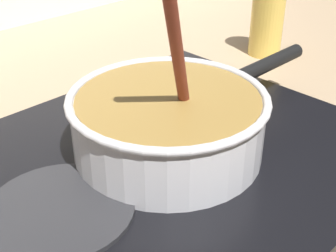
% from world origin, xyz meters
% --- Properties ---
extents(ground, '(2.40, 1.60, 0.04)m').
position_xyz_m(ground, '(0.00, 0.00, -0.02)').
color(ground, '#9E8466').
extents(hob_plate, '(0.56, 0.48, 0.01)m').
position_xyz_m(hob_plate, '(0.03, 0.14, 0.01)').
color(hob_plate, black).
rests_on(hob_plate, ground).
extents(burner_ring, '(0.17, 0.17, 0.01)m').
position_xyz_m(burner_ring, '(0.03, 0.14, 0.02)').
color(burner_ring, '#592D0C').
rests_on(burner_ring, hob_plate).
extents(spare_burner, '(0.17, 0.17, 0.01)m').
position_xyz_m(spare_burner, '(-0.14, 0.14, 0.01)').
color(spare_burner, '#262628').
rests_on(spare_burner, hob_plate).
extents(cooking_pan, '(0.42, 0.25, 0.28)m').
position_xyz_m(cooking_pan, '(0.03, 0.14, 0.06)').
color(cooking_pan, silver).
rests_on(cooking_pan, hob_plate).
extents(condiment_jar, '(0.07, 0.07, 0.14)m').
position_xyz_m(condiment_jar, '(0.44, 0.27, 0.07)').
color(condiment_jar, gold).
rests_on(condiment_jar, ground).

